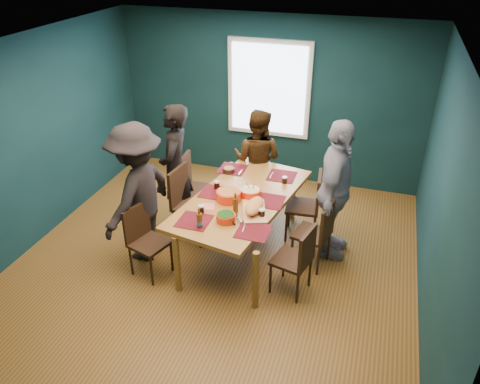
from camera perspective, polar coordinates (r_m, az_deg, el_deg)
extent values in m
cube|color=olive|center=(6.23, -2.67, -8.01)|extent=(5.00, 5.00, 0.01)
cube|color=beige|center=(5.06, -3.40, 17.08)|extent=(5.00, 5.00, 0.01)
cube|color=#103238|center=(6.74, -23.46, 5.82)|extent=(0.01, 5.00, 2.70)
cube|color=#103238|center=(5.27, 23.43, -0.67)|extent=(0.01, 5.00, 2.70)
cube|color=#103238|center=(7.73, 3.55, 11.09)|extent=(5.00, 0.01, 2.70)
cube|color=#103238|center=(3.68, -16.95, -13.58)|extent=(5.00, 0.01, 2.70)
cube|color=silver|center=(7.64, 3.53, 12.45)|extent=(1.35, 0.06, 1.55)
cube|color=brown|center=(5.92, 0.20, -0.82)|extent=(1.44, 2.32, 0.05)
cylinder|color=brown|center=(5.54, -7.70, -8.71)|extent=(0.08, 0.08, 0.77)
cylinder|color=brown|center=(5.27, 1.92, -10.72)|extent=(0.08, 0.08, 0.77)
cylinder|color=brown|center=(7.08, -1.07, 0.78)|extent=(0.08, 0.08, 0.77)
cylinder|color=brown|center=(6.87, 6.48, -0.38)|extent=(0.08, 0.08, 0.77)
cube|color=#321F10|center=(6.74, -4.96, 0.14)|extent=(0.49, 0.49, 0.04)
cube|color=#321F10|center=(6.67, -6.76, 2.39)|extent=(0.08, 0.46, 0.50)
cylinder|color=#321F10|center=(6.77, -6.96, -2.37)|extent=(0.04, 0.04, 0.47)
cylinder|color=#321F10|center=(6.66, -3.76, -2.79)|extent=(0.04, 0.04, 0.47)
cylinder|color=#321F10|center=(7.08, -5.90, -0.73)|extent=(0.04, 0.04, 0.47)
cylinder|color=#321F10|center=(6.98, -2.84, -1.11)|extent=(0.04, 0.04, 0.47)
cube|color=#321F10|center=(6.37, -5.73, -1.70)|extent=(0.52, 0.52, 0.04)
cube|color=#321F10|center=(6.33, -7.52, 0.86)|extent=(0.10, 0.47, 0.51)
cylinder|color=#321F10|center=(6.46, -8.03, -4.13)|extent=(0.04, 0.04, 0.48)
cylinder|color=#321F10|center=(6.28, -4.91, -4.98)|extent=(0.04, 0.04, 0.48)
cylinder|color=#321F10|center=(6.74, -6.28, -2.43)|extent=(0.04, 0.04, 0.48)
cylinder|color=#321F10|center=(6.57, -3.25, -3.19)|extent=(0.04, 0.04, 0.48)
cube|color=#321F10|center=(5.82, -10.96, -6.20)|extent=(0.52, 0.52, 0.04)
cube|color=#321F10|center=(5.80, -12.48, -3.59)|extent=(0.16, 0.40, 0.45)
cylinder|color=#321F10|center=(5.97, -13.15, -8.17)|extent=(0.03, 0.03, 0.42)
cylinder|color=#321F10|center=(5.76, -10.73, -9.49)|extent=(0.03, 0.03, 0.42)
cylinder|color=#321F10|center=(6.16, -10.76, -6.60)|extent=(0.03, 0.03, 0.42)
cylinder|color=#321F10|center=(5.95, -8.34, -7.81)|extent=(0.03, 0.03, 0.42)
cube|color=#321F10|center=(6.44, 7.61, -1.76)|extent=(0.48, 0.48, 0.04)
cube|color=#321F10|center=(6.30, 9.56, 0.09)|extent=(0.09, 0.44, 0.48)
cylinder|color=#321F10|center=(6.42, 5.65, -4.33)|extent=(0.03, 0.03, 0.45)
cylinder|color=#321F10|center=(6.41, 9.01, -4.67)|extent=(0.03, 0.03, 0.45)
cylinder|color=#321F10|center=(6.74, 6.01, -2.58)|extent=(0.03, 0.03, 0.45)
cylinder|color=#321F10|center=(6.72, 9.20, -2.89)|extent=(0.03, 0.03, 0.45)
cube|color=#321F10|center=(5.94, 8.74, -5.09)|extent=(0.50, 0.50, 0.04)
cube|color=#321F10|center=(5.76, 10.64, -3.58)|extent=(0.13, 0.41, 0.45)
cylinder|color=#321F10|center=(6.00, 6.34, -7.28)|extent=(0.03, 0.03, 0.42)
cylinder|color=#321F10|center=(5.90, 9.50, -8.27)|extent=(0.03, 0.03, 0.42)
cylinder|color=#321F10|center=(6.26, 7.71, -5.58)|extent=(0.03, 0.03, 0.42)
cylinder|color=#321F10|center=(6.17, 10.74, -6.49)|extent=(0.03, 0.03, 0.42)
cube|color=#321F10|center=(5.50, 6.27, -8.25)|extent=(0.49, 0.49, 0.04)
cube|color=#321F10|center=(5.30, 8.21, -6.78)|extent=(0.13, 0.40, 0.44)
cylinder|color=#321F10|center=(5.58, 3.72, -10.49)|extent=(0.03, 0.03, 0.42)
cylinder|color=#321F10|center=(5.47, 7.01, -11.65)|extent=(0.03, 0.03, 0.42)
cylinder|color=#321F10|center=(5.82, 5.35, -8.58)|extent=(0.03, 0.03, 0.42)
cylinder|color=#321F10|center=(5.72, 8.51, -9.64)|extent=(0.03, 0.03, 0.42)
imported|color=black|center=(6.48, -7.88, 2.88)|extent=(0.56, 0.74, 1.82)
imported|color=black|center=(6.96, 2.11, 3.94)|extent=(0.81, 0.65, 1.56)
imported|color=white|center=(5.93, 11.49, 0.12)|extent=(0.48, 1.10, 1.86)
imported|color=black|center=(5.93, -12.32, -0.19)|extent=(0.85, 1.27, 1.83)
cylinder|color=red|center=(5.81, -1.41, -0.45)|extent=(0.31, 0.31, 0.12)
cylinder|color=#537C2D|center=(5.78, -1.42, 0.03)|extent=(0.27, 0.27, 0.02)
cylinder|color=red|center=(5.89, 1.32, -0.11)|extent=(0.26, 0.26, 0.10)
cylinder|color=beige|center=(5.87, 1.32, 0.29)|extent=(0.23, 0.23, 0.02)
cylinder|color=tan|center=(5.84, 1.65, 0.57)|extent=(0.08, 0.14, 0.20)
cylinder|color=tan|center=(5.86, 1.08, 0.66)|extent=(0.06, 0.14, 0.20)
cylinder|color=red|center=(5.41, -1.76, -3.14)|extent=(0.22, 0.22, 0.09)
cylinder|color=#124913|center=(5.39, -1.76, -2.76)|extent=(0.20, 0.20, 0.02)
cube|color=tan|center=(5.60, 1.76, -2.36)|extent=(0.43, 0.59, 0.02)
ellipsoid|color=#CF7E4A|center=(5.56, 1.77, -1.72)|extent=(0.32, 0.46, 0.12)
cube|color=#B2B3B9|center=(5.44, -0.15, -3.10)|extent=(0.14, 0.19, 0.00)
cylinder|color=black|center=(5.36, -0.81, -3.66)|extent=(0.09, 0.11, 0.02)
sphere|color=#1D5D15|center=(5.46, 1.43, -2.26)|extent=(0.04, 0.04, 0.04)
sphere|color=#1D5D15|center=(5.55, 1.77, -1.66)|extent=(0.04, 0.04, 0.04)
sphere|color=#1D5D15|center=(5.65, 2.10, -1.07)|extent=(0.04, 0.04, 0.04)
cylinder|color=black|center=(6.50, -1.40, 2.68)|extent=(0.16, 0.16, 0.07)
cylinder|color=#537C2D|center=(6.48, -1.41, 2.90)|extent=(0.14, 0.14, 0.02)
cylinder|color=#4C300D|center=(5.29, -4.96, -3.49)|extent=(0.06, 0.06, 0.18)
cylinder|color=#4C300D|center=(5.23, -5.02, -2.33)|extent=(0.03, 0.03, 0.07)
cylinder|color=blue|center=(5.31, -4.94, -3.76)|extent=(0.07, 0.07, 0.04)
cylinder|color=#4C300D|center=(5.56, -0.56, -1.60)|extent=(0.07, 0.07, 0.18)
cylinder|color=#4C300D|center=(5.49, -0.57, -0.47)|extent=(0.03, 0.03, 0.07)
cylinder|color=black|center=(5.58, -4.75, -2.11)|extent=(0.07, 0.07, 0.10)
cylinder|color=silver|center=(5.55, -4.77, -1.72)|extent=(0.07, 0.07, 0.01)
cylinder|color=black|center=(5.48, 2.69, -2.60)|extent=(0.07, 0.07, 0.10)
cylinder|color=silver|center=(5.46, 2.70, -2.19)|extent=(0.08, 0.08, 0.02)
cylinder|color=black|center=(6.23, 5.46, 1.45)|extent=(0.06, 0.06, 0.09)
cylinder|color=silver|center=(6.22, 5.48, 1.79)|extent=(0.07, 0.07, 0.01)
cylinder|color=black|center=(6.08, -2.83, 0.85)|extent=(0.07, 0.07, 0.10)
cylinder|color=silver|center=(6.06, -2.84, 1.23)|extent=(0.08, 0.08, 0.02)
cube|color=#E56069|center=(5.84, 3.46, -1.02)|extent=(0.20, 0.20, 0.00)
cube|color=#E56069|center=(5.72, -3.90, -1.78)|extent=(0.19, 0.19, 0.00)
cube|color=#E56069|center=(5.28, 1.85, -4.60)|extent=(0.22, 0.22, 0.00)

